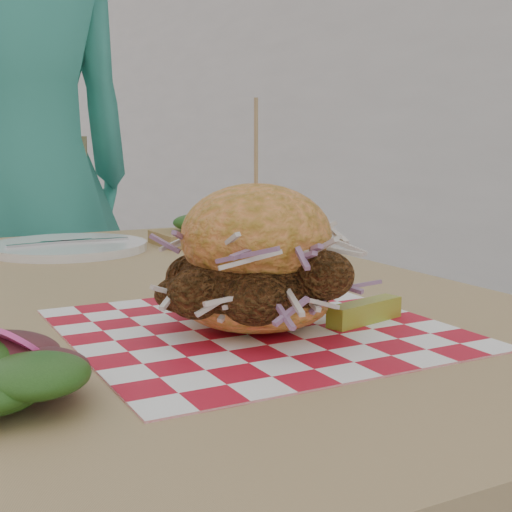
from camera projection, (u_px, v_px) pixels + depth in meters
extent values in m
imported|color=teal|center=(29.00, 175.00, 1.75)|extent=(0.70, 0.55, 1.71)
cube|color=tan|center=(137.00, 304.00, 0.92)|extent=(0.80, 1.20, 0.04)
cylinder|color=#333338|center=(209.00, 403.00, 1.60)|extent=(0.05, 0.05, 0.71)
cube|color=tan|center=(25.00, 347.00, 1.71)|extent=(0.54, 0.54, 0.04)
cube|color=tan|center=(33.00, 233.00, 1.86)|extent=(0.41, 0.18, 0.50)
cylinder|color=#333338|center=(100.00, 468.00, 1.59)|extent=(0.03, 0.03, 0.43)
cylinder|color=#333338|center=(109.00, 409.00, 1.94)|extent=(0.03, 0.03, 0.43)
cube|color=red|center=(256.00, 328.00, 0.72)|extent=(0.36, 0.36, 0.00)
ellipsoid|color=#ED8B43|center=(256.00, 302.00, 0.71)|extent=(0.15, 0.15, 0.05)
ellipsoid|color=brown|center=(256.00, 283.00, 0.71)|extent=(0.16, 0.15, 0.08)
ellipsoid|color=#ED8B43|center=(256.00, 237.00, 0.70)|extent=(0.15, 0.15, 0.11)
cylinder|color=tan|center=(256.00, 157.00, 0.69)|extent=(0.00, 0.00, 0.11)
cube|color=#A1A931|center=(365.00, 312.00, 0.74)|extent=(0.10, 0.04, 0.02)
ellipsoid|color=#3F1419|center=(46.00, 377.00, 0.53)|extent=(0.08, 0.08, 0.03)
ellipsoid|color=#1E4213|center=(21.00, 370.00, 0.54)|extent=(0.08, 0.08, 0.03)
ellipsoid|color=#1E4213|center=(33.00, 390.00, 0.50)|extent=(0.08, 0.08, 0.03)
cylinder|color=#FB45A3|center=(22.00, 346.00, 0.54)|extent=(0.05, 0.05, 0.04)
cylinder|color=white|center=(68.00, 247.00, 1.23)|extent=(0.27, 0.27, 0.01)
cube|color=silver|center=(50.00, 243.00, 1.21)|extent=(0.15, 0.03, 0.00)
cube|color=silver|center=(85.00, 241.00, 1.24)|extent=(0.15, 0.03, 0.00)
cube|color=olive|center=(197.00, 237.00, 1.31)|extent=(0.15, 0.12, 0.02)
ellipsoid|color=#1E4213|center=(197.00, 222.00, 1.31)|extent=(0.09, 0.09, 0.03)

